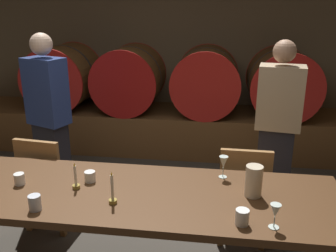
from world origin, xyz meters
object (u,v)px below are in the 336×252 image
(wine_glass_center_right, at_px, (223,163))
(cup_far_left, at_px, (19,179))
(wine_barrel_center_left, at_px, (130,78))
(cup_center_left, at_px, (35,203))
(wine_barrel_center_right, at_px, (206,81))
(chair_right, at_px, (243,190))
(wine_glass_far_right, at_px, (275,212))
(wine_barrel_far_right, at_px, (282,83))
(guest_right, at_px, (277,133))
(wine_barrel_far_left, at_px, (64,77))
(cup_far_right, at_px, (242,217))
(cup_center_right, at_px, (90,176))
(candle_left, at_px, (76,182))
(pitcher, at_px, (254,181))
(guest_left, at_px, (49,118))
(chair_left, at_px, (47,178))
(dining_table, at_px, (130,200))
(candle_right, at_px, (113,194))

(wine_glass_center_right, distance_m, cup_far_left, 1.42)
(wine_barrel_center_left, height_order, cup_center_left, wine_barrel_center_left)
(wine_barrel_center_right, bearing_deg, chair_right, -78.78)
(wine_glass_far_right, xyz_separation_m, cup_center_left, (-1.40, -0.01, -0.05))
(wine_barrel_far_right, bearing_deg, wine_glass_far_right, -98.89)
(guest_right, bearing_deg, wine_glass_center_right, 67.19)
(wine_barrel_far_left, height_order, cup_far_right, wine_barrel_far_left)
(wine_glass_center_right, height_order, cup_center_right, wine_glass_center_right)
(candle_left, bearing_deg, wine_barrel_far_left, 114.15)
(wine_glass_center_right, bearing_deg, wine_barrel_center_left, 117.62)
(cup_far_left, bearing_deg, wine_barrel_center_right, 66.60)
(wine_barrel_far_right, height_order, guest_right, guest_right)
(wine_glass_center_right, relative_size, cup_center_right, 2.12)
(wine_barrel_far_left, distance_m, pitcher, 3.54)
(wine_barrel_far_left, bearing_deg, guest_left, -72.43)
(chair_left, relative_size, cup_far_right, 9.61)
(dining_table, height_order, wine_glass_center_right, wine_glass_center_right)
(candle_right, distance_m, wine_glass_far_right, 0.97)
(chair_right, xyz_separation_m, candle_right, (-0.86, -0.81, 0.33))
(wine_barrel_far_right, distance_m, cup_center_right, 3.08)
(wine_barrel_center_left, relative_size, cup_far_left, 11.32)
(cup_far_left, bearing_deg, candle_right, -12.52)
(candle_right, height_order, cup_far_right, candle_right)
(dining_table, distance_m, wine_glass_center_right, 0.70)
(wine_barrel_center_left, height_order, cup_far_left, wine_barrel_center_left)
(chair_left, relative_size, cup_center_right, 11.59)
(guest_left, relative_size, pitcher, 8.17)
(chair_left, distance_m, chair_right, 1.70)
(candle_right, bearing_deg, cup_center_left, -162.68)
(wine_barrel_center_left, height_order, cup_far_right, wine_barrel_center_left)
(dining_table, distance_m, cup_far_right, 0.78)
(cup_far_left, height_order, cup_center_right, cup_far_left)
(chair_left, height_order, wine_glass_center_right, wine_glass_center_right)
(wine_barrel_far_right, bearing_deg, chair_right, -105.45)
(guest_left, distance_m, cup_far_left, 1.20)
(wine_barrel_center_right, xyz_separation_m, cup_center_left, (-0.90, -2.98, -0.17))
(cup_far_left, height_order, cup_center_left, cup_center_left)
(wine_barrel_far_left, bearing_deg, candle_left, -65.85)
(wine_glass_center_right, bearing_deg, pitcher, -51.29)
(wine_barrel_center_left, relative_size, chair_left, 1.03)
(chair_left, bearing_deg, wine_barrel_far_left, -65.79)
(cup_center_right, bearing_deg, wine_barrel_far_left, 116.13)
(dining_table, distance_m, cup_center_right, 0.34)
(candle_right, xyz_separation_m, cup_center_left, (-0.44, -0.14, -0.01))
(chair_left, height_order, cup_far_right, chair_left)
(wine_barrel_center_left, relative_size, chair_right, 1.03)
(wine_barrel_far_right, bearing_deg, wine_glass_center_right, -107.37)
(wine_barrel_center_right, bearing_deg, pitcher, -81.04)
(chair_right, xyz_separation_m, candle_left, (-1.16, -0.65, 0.32))
(candle_right, bearing_deg, dining_table, 67.96)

